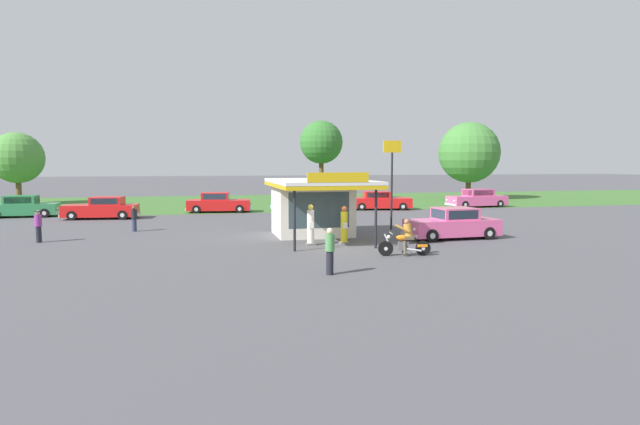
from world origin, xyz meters
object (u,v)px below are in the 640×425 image
at_px(featured_classic_sedan, 452,225).
at_px(bystander_chatting_near_pumps, 38,225).
at_px(gas_pump_offside, 344,227).
at_px(roadside_pole_sign, 392,170).
at_px(bystander_admiring_sedan, 134,218).
at_px(parked_car_back_row_centre_right, 102,209).
at_px(motorcycle_with_rider, 405,241).
at_px(gas_pump_nearside, 311,227).
at_px(parked_car_back_row_right, 380,201).
at_px(parked_car_second_row_spare, 218,203).
at_px(parked_car_back_row_centre_left, 23,207).
at_px(parked_car_back_row_far_left, 300,203).
at_px(bystander_standing_back_lot, 330,250).
at_px(parked_car_back_row_left, 477,199).

relative_size(featured_classic_sedan, bystander_chatting_near_pumps, 3.18).
distance_m(gas_pump_offside, roadside_pole_sign, 6.96).
bearing_deg(gas_pump_offside, featured_classic_sedan, 4.46).
bearing_deg(bystander_admiring_sedan, parked_car_back_row_centre_right, 111.31).
relative_size(gas_pump_offside, motorcycle_with_rider, 0.83).
distance_m(gas_pump_nearside, parked_car_back_row_centre_right, 19.32).
xyz_separation_m(parked_car_back_row_right, parked_car_back_row_centre_right, (-21.86, -2.57, 0.00)).
bearing_deg(roadside_pole_sign, parked_car_back_row_centre_right, 149.88).
xyz_separation_m(parked_car_second_row_spare, parked_car_back_row_centre_right, (-8.27, -3.27, -0.01)).
xyz_separation_m(gas_pump_offside, parked_car_back_row_centre_right, (-13.64, 15.17, -0.13)).
bearing_deg(parked_car_back_row_centre_left, roadside_pole_sign, -28.66).
xyz_separation_m(gas_pump_offside, parked_car_back_row_far_left, (1.45, 18.83, -0.21)).
distance_m(featured_classic_sedan, bystander_standing_back_lot, 11.10).
bearing_deg(parked_car_back_row_far_left, parked_car_back_row_left, -2.30).
xyz_separation_m(parked_car_second_row_spare, bystander_admiring_sedan, (-5.20, -11.14, 0.04)).
relative_size(bystander_admiring_sedan, bystander_chatting_near_pumps, 0.92).
xyz_separation_m(parked_car_back_row_far_left, parked_car_back_row_centre_left, (-20.98, -1.04, 0.09)).
xyz_separation_m(gas_pump_nearside, parked_car_second_row_spare, (-3.70, 18.44, -0.17)).
bearing_deg(roadside_pole_sign, bystander_admiring_sedan, 170.33).
relative_size(parked_car_second_row_spare, roadside_pole_sign, 1.02).
relative_size(featured_classic_sedan, bystander_standing_back_lot, 3.06).
distance_m(gas_pump_nearside, bystander_standing_back_lot, 6.76).
distance_m(gas_pump_offside, parked_car_back_row_centre_left, 26.41).
bearing_deg(bystander_chatting_near_pumps, gas_pump_nearside, -16.69).
height_order(motorcycle_with_rider, parked_car_back_row_centre_right, motorcycle_with_rider).
bearing_deg(gas_pump_offside, roadside_pole_sign, 48.10).
distance_m(parked_car_back_row_left, parked_car_back_row_far_left, 16.23).
relative_size(gas_pump_nearside, parked_car_second_row_spare, 0.37).
xyz_separation_m(parked_car_back_row_far_left, roadside_pole_sign, (2.83, -14.06, 2.93)).
bearing_deg(bystander_standing_back_lot, parked_car_second_row_spare, 96.68).
bearing_deg(roadside_pole_sign, parked_car_back_row_centre_left, 151.34).
distance_m(parked_car_second_row_spare, parked_car_back_row_centre_right, 8.90).
xyz_separation_m(parked_car_back_row_left, parked_car_back_row_centre_right, (-31.31, -3.01, -0.03)).
distance_m(gas_pump_nearside, parked_car_second_row_spare, 18.80).
distance_m(parked_car_back_row_right, parked_car_back_row_far_left, 6.85).
height_order(gas_pump_nearside, parked_car_back_row_left, gas_pump_nearside).
distance_m(gas_pump_offside, parked_car_second_row_spare, 19.20).
bearing_deg(parked_car_back_row_left, bystander_chatting_near_pumps, -156.21).
bearing_deg(bystander_admiring_sedan, parked_car_back_row_far_left, 43.79).
bearing_deg(parked_car_back_row_right, parked_car_back_row_left, 2.63).
xyz_separation_m(parked_car_back_row_centre_left, roadside_pole_sign, (23.81, -13.01, 2.83)).
distance_m(parked_car_second_row_spare, roadside_pole_sign, 16.97).
bearing_deg(gas_pump_nearside, bystander_admiring_sedan, 140.64).
relative_size(parked_car_back_row_centre_left, bystander_standing_back_lot, 2.97).
height_order(gas_pump_offside, bystander_admiring_sedan, gas_pump_offside).
bearing_deg(parked_car_back_row_centre_left, parked_car_second_row_spare, 2.64).
height_order(parked_car_second_row_spare, roadside_pole_sign, roadside_pole_sign).
relative_size(parked_car_second_row_spare, bystander_admiring_sedan, 3.61).
distance_m(parked_car_back_row_far_left, bystander_standing_back_lot, 25.84).
distance_m(featured_classic_sedan, parked_car_back_row_centre_left, 30.87).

